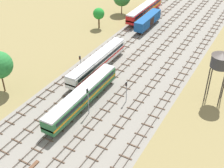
% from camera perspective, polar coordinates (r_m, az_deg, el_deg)
% --- Properties ---
extents(ground_plane, '(480.00, 480.00, 0.00)m').
position_cam_1_polar(ground_plane, '(75.59, 4.26, 3.28)').
color(ground_plane, olive).
extents(ballast_bed, '(27.00, 176.00, 0.01)m').
position_cam_1_polar(ballast_bed, '(75.59, 4.26, 3.28)').
color(ballast_bed, gray).
rests_on(ballast_bed, ground).
extents(track_far_left, '(2.40, 126.00, 0.29)m').
position_cam_1_polar(track_far_left, '(81.07, -2.80, 5.69)').
color(track_far_left, '#47382D').
rests_on(track_far_left, ground).
extents(track_left, '(2.40, 126.00, 0.29)m').
position_cam_1_polar(track_left, '(79.00, 0.05, 4.93)').
color(track_left, '#47382D').
rests_on(track_left, ground).
extents(track_centre_left, '(2.40, 126.00, 0.29)m').
position_cam_1_polar(track_centre_left, '(77.15, 3.04, 4.12)').
color(track_centre_left, '#47382D').
rests_on(track_centre_left, ground).
extents(track_centre, '(2.40, 126.00, 0.29)m').
position_cam_1_polar(track_centre, '(75.53, 6.17, 3.26)').
color(track_centre, '#47382D').
rests_on(track_centre, ground).
extents(track_centre_right, '(2.40, 126.00, 0.29)m').
position_cam_1_polar(track_centre_right, '(74.16, 9.41, 2.35)').
color(track_centre_right, '#47382D').
rests_on(track_centre_right, ground).
extents(track_right, '(2.40, 126.00, 0.29)m').
position_cam_1_polar(track_right, '(73.06, 12.76, 1.41)').
color(track_right, '#47382D').
rests_on(track_right, ground).
extents(passenger_coach_centre_left_nearest, '(2.96, 22.00, 3.80)m').
position_cam_1_polar(passenger_coach_centre_left_nearest, '(60.96, -5.56, -2.18)').
color(passenger_coach_centre_left_nearest, '#286638').
rests_on(passenger_coach_centre_left_nearest, ground).
extents(passenger_coach_left_near, '(2.96, 22.00, 3.80)m').
position_cam_1_polar(passenger_coach_left_near, '(72.42, -2.72, 4.26)').
color(passenger_coach_left_near, white).
rests_on(passenger_coach_left_near, ground).
extents(freight_boxcar_left_mid, '(2.87, 14.00, 3.60)m').
position_cam_1_polar(freight_boxcar_left_mid, '(96.25, 6.68, 11.71)').
color(freight_boxcar_left_mid, '#194C8C').
rests_on(freight_boxcar_left_mid, ground).
extents(passenger_coach_far_left_midfar, '(2.96, 22.00, 3.80)m').
position_cam_1_polar(passenger_coach_far_left_midfar, '(104.58, 6.08, 13.67)').
color(passenger_coach_far_left_midfar, red).
rests_on(passenger_coach_far_left_midfar, ground).
extents(water_tower, '(4.01, 4.01, 10.84)m').
position_cam_1_polar(water_tower, '(62.73, 19.62, 4.05)').
color(water_tower, '#2D2826').
rests_on(water_tower, ground).
extents(signal_post_nearest, '(0.28, 0.47, 4.85)m').
position_cam_1_polar(signal_post_nearest, '(61.74, 2.68, -0.96)').
color(signal_post_nearest, gray).
rests_on(signal_post_nearest, ground).
extents(signal_post_near, '(0.28, 0.47, 5.23)m').
position_cam_1_polar(signal_post_near, '(70.55, -5.89, 3.92)').
color(signal_post_near, gray).
rests_on(signal_post_near, ground).
extents(signal_post_mid, '(0.28, 0.47, 5.95)m').
position_cam_1_polar(signal_post_mid, '(58.31, -4.49, -2.62)').
color(signal_post_mid, gray).
rests_on(signal_post_mid, ground).
extents(lineside_tree_0, '(3.45, 3.45, 6.36)m').
position_cam_1_polar(lineside_tree_0, '(94.76, -2.49, 12.93)').
color(lineside_tree_0, '#4C331E').
rests_on(lineside_tree_0, ground).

